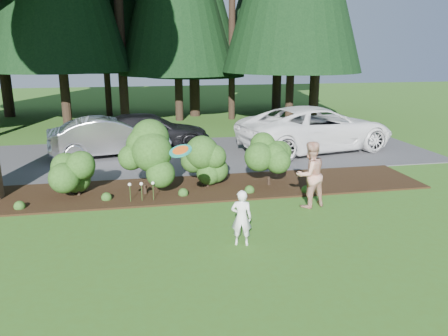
% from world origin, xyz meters
% --- Properties ---
extents(ground, '(80.00, 80.00, 0.00)m').
position_xyz_m(ground, '(0.00, 0.00, 0.00)').
color(ground, '#355A19').
rests_on(ground, ground).
extents(mulch_bed, '(16.00, 2.50, 0.05)m').
position_xyz_m(mulch_bed, '(0.00, 3.25, 0.03)').
color(mulch_bed, black).
rests_on(mulch_bed, ground).
extents(driveway, '(22.00, 6.00, 0.03)m').
position_xyz_m(driveway, '(0.00, 7.50, 0.01)').
color(driveway, '#38383A').
rests_on(driveway, ground).
extents(shrub_row, '(6.53, 1.60, 1.61)m').
position_xyz_m(shrub_row, '(0.77, 3.14, 0.81)').
color(shrub_row, '#214114').
rests_on(shrub_row, ground).
extents(lily_cluster, '(0.69, 0.09, 0.57)m').
position_xyz_m(lily_cluster, '(-0.30, 2.40, 0.50)').
color(lily_cluster, '#214114').
rests_on(lily_cluster, ground).
extents(car_silver_wagon, '(4.61, 2.37, 1.45)m').
position_xyz_m(car_silver_wagon, '(-1.40, 7.88, 0.75)').
color(car_silver_wagon, '#BBBBC0').
rests_on(car_silver_wagon, driveway).
extents(car_white_suv, '(6.72, 4.11, 1.74)m').
position_xyz_m(car_white_suv, '(6.59, 7.29, 0.90)').
color(car_white_suv, white).
rests_on(car_white_suv, driveway).
extents(car_dark_suv, '(4.92, 2.23, 1.40)m').
position_xyz_m(car_dark_suv, '(0.12, 8.79, 0.73)').
color(car_dark_suv, black).
rests_on(car_dark_suv, driveway).
extents(child, '(0.49, 0.39, 1.19)m').
position_xyz_m(child, '(1.69, -0.61, 0.60)').
color(child, white).
rests_on(child, ground).
extents(adult, '(0.98, 0.85, 1.71)m').
position_xyz_m(adult, '(3.92, 1.29, 0.85)').
color(adult, '#AD3F17').
rests_on(adult, ground).
extents(frisbee, '(0.49, 0.46, 0.25)m').
position_xyz_m(frisbee, '(0.51, -0.23, 1.98)').
color(frisbee, '#178373').
rests_on(frisbee, ground).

